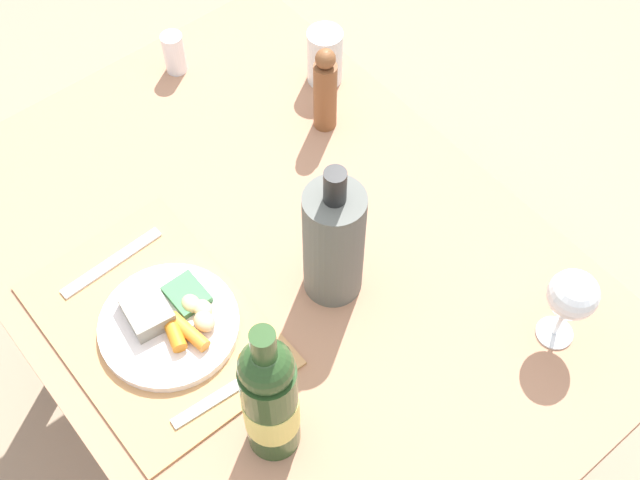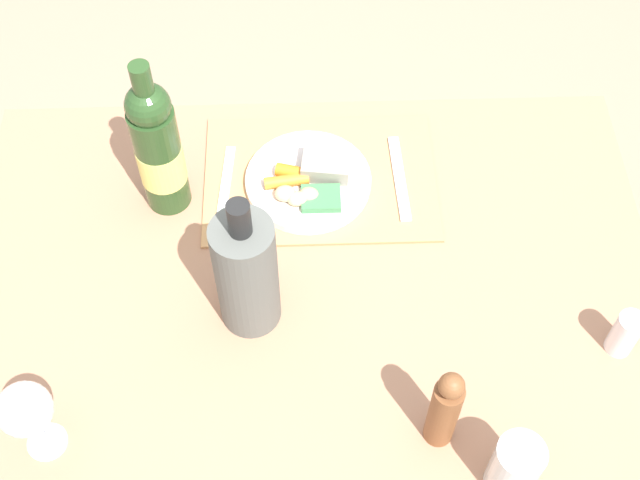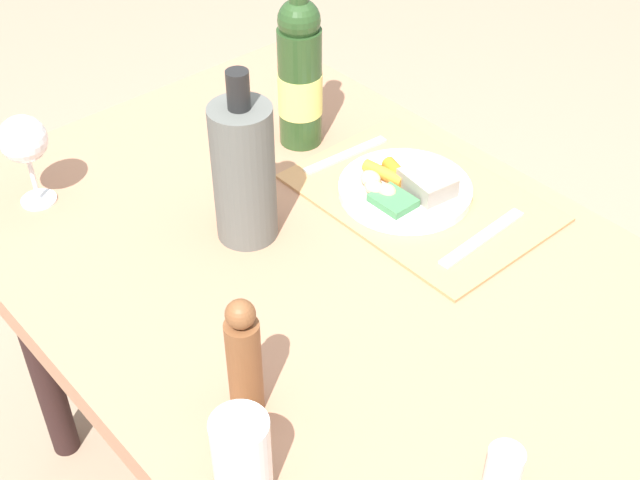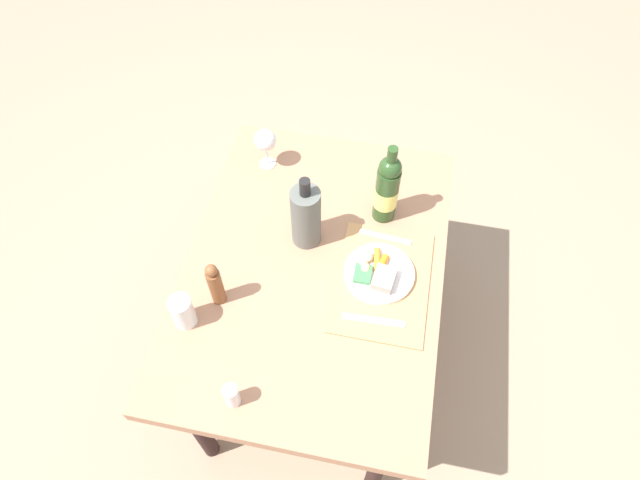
# 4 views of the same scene
# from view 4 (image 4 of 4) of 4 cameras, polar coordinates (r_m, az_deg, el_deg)

# --- Properties ---
(ground_plane) EXTENTS (8.00, 8.00, 0.00)m
(ground_plane) POSITION_cam_4_polar(r_m,az_deg,el_deg) (2.44, -0.46, -11.59)
(ground_plane) COLOR #9C8369
(dining_table) EXTENTS (1.18, 0.85, 0.72)m
(dining_table) POSITION_cam_4_polar(r_m,az_deg,el_deg) (1.87, -0.59, -3.89)
(dining_table) COLOR #AA7659
(dining_table) RESTS_ON ground_plane
(placemat) EXTENTS (0.42, 0.30, 0.01)m
(placemat) POSITION_cam_4_polar(r_m,az_deg,el_deg) (1.78, 6.56, -4.35)
(placemat) COLOR tan
(placemat) RESTS_ON dining_table
(dinner_plate) EXTENTS (0.23, 0.23, 0.05)m
(dinner_plate) POSITION_cam_4_polar(r_m,az_deg,el_deg) (1.77, 6.11, -3.49)
(dinner_plate) COLOR white
(dinner_plate) RESTS_ON placemat
(fork) EXTENTS (0.03, 0.20, 0.00)m
(fork) POSITION_cam_4_polar(r_m,az_deg,el_deg) (1.70, 5.64, -8.35)
(fork) COLOR silver
(fork) RESTS_ON placemat
(knife) EXTENTS (0.03, 0.18, 0.00)m
(knife) POSITION_cam_4_polar(r_m,az_deg,el_deg) (1.87, 6.85, 0.31)
(knife) COLOR silver
(knife) RESTS_ON placemat
(salt_shaker) EXTENTS (0.04, 0.04, 0.09)m
(salt_shaker) POSITION_cam_4_polar(r_m,az_deg,el_deg) (1.58, -9.20, -15.76)
(salt_shaker) COLOR white
(salt_shaker) RESTS_ON dining_table
(cooler_bottle) EXTENTS (0.10, 0.10, 0.30)m
(cooler_bottle) POSITION_cam_4_polar(r_m,az_deg,el_deg) (1.76, -1.49, 2.51)
(cooler_bottle) COLOR #5A5C57
(cooler_bottle) RESTS_ON dining_table
(water_tumbler) EXTENTS (0.07, 0.07, 0.12)m
(water_tumbler) POSITION_cam_4_polar(r_m,az_deg,el_deg) (1.71, -14.11, -7.39)
(water_tumbler) COLOR silver
(water_tumbler) RESTS_ON dining_table
(wine_bottle) EXTENTS (0.08, 0.08, 0.33)m
(wine_bottle) POSITION_cam_4_polar(r_m,az_deg,el_deg) (1.83, 7.02, 5.32)
(wine_bottle) COLOR #284620
(wine_bottle) RESTS_ON dining_table
(wine_glass) EXTENTS (0.08, 0.08, 0.17)m
(wine_glass) POSITION_cam_4_polar(r_m,az_deg,el_deg) (2.00, -5.75, 10.29)
(wine_glass) COLOR white
(wine_glass) RESTS_ON dining_table
(pepper_mill) EXTENTS (0.04, 0.04, 0.19)m
(pepper_mill) POSITION_cam_4_polar(r_m,az_deg,el_deg) (1.69, -10.89, -4.57)
(pepper_mill) COLOR brown
(pepper_mill) RESTS_ON dining_table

